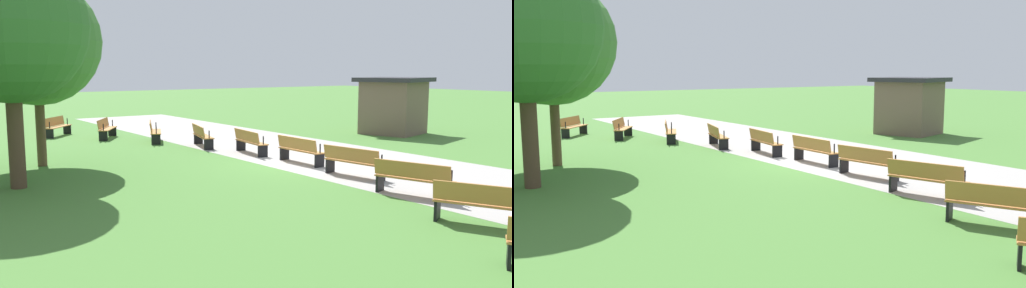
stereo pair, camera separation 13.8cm
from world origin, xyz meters
TOP-DOWN VIEW (x-y plane):
  - ground_plane at (0.00, 0.00)m, footprint 120.00×120.00m
  - path_paving at (0.00, 1.72)m, footprint 41.30×5.90m
  - bench_0 at (-12.27, -4.59)m, footprint 1.78×1.62m
  - bench_1 at (-10.13, -3.01)m, footprint 1.89×1.44m
  - bench_2 at (-7.78, -1.74)m, footprint 1.96×1.23m
  - bench_3 at (-5.28, -0.82)m, footprint 1.99×1.00m
  - bench_4 at (-2.66, -0.26)m, footprint 1.98×0.74m
  - bench_5 at (0.00, -0.07)m, footprint 1.94×0.47m
  - bench_6 at (2.66, -0.26)m, footprint 1.98×0.74m
  - bench_7 at (5.28, -0.82)m, footprint 1.99×1.00m
  - bench_8 at (7.78, -1.74)m, footprint 1.96×1.23m
  - tree_2 at (-1.36, -8.55)m, footprint 4.01×4.01m
  - tree_4 at (-4.47, -7.17)m, footprint 4.07×4.07m
  - kiosk at (-4.00, 9.05)m, footprint 3.65×3.70m

SIDE VIEW (x-z plane):
  - ground_plane at x=0.00m, z-range 0.00..0.00m
  - path_paving at x=0.00m, z-range 0.00..0.01m
  - bench_0 at x=-12.27m, z-range 0.03..0.92m
  - bench_1 at x=-10.13m, z-range 0.03..0.92m
  - bench_2 at x=-7.78m, z-range 0.03..0.92m
  - bench_3 at x=-5.28m, z-range 0.03..0.92m
  - bench_4 at x=-2.66m, z-range 0.03..0.92m
  - bench_5 at x=0.00m, z-range 0.03..0.92m
  - bench_6 at x=2.66m, z-range 0.03..0.92m
  - bench_7 at x=5.28m, z-range 0.03..0.92m
  - bench_8 at x=7.78m, z-range 0.03..0.92m
  - kiosk at x=-4.00m, z-range 0.04..2.75m
  - tree_4 at x=-4.47m, z-range 0.97..7.00m
  - tree_2 at x=-1.36m, z-range 1.09..7.33m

